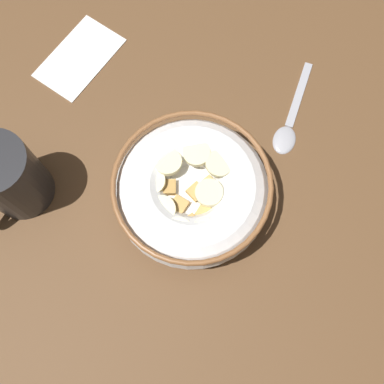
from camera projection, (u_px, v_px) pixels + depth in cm
name	position (u px, v px, depth cm)	size (l,w,h in cm)	color
ground_plane	(192.00, 202.00, 55.40)	(124.70, 124.70, 2.00)	brown
cereal_bowl	(192.00, 191.00, 51.31)	(17.50, 17.50, 6.06)	white
spoon	(289.00, 126.00, 56.97)	(13.39, 5.85, 0.80)	#A5A5AD
coffee_mug	(8.00, 179.00, 49.99)	(10.37, 7.19, 9.93)	#262628
folded_napkin	(79.00, 57.00, 60.12)	(11.42, 6.85, 0.30)	white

